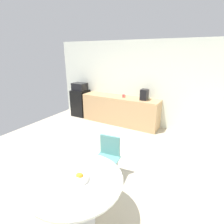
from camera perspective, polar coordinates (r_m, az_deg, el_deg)
ground_plane at (r=3.71m, az=-9.82°, el=-18.82°), size 6.00×6.00×0.00m
wall_back at (r=5.65m, az=8.87°, el=9.01°), size 6.00×0.10×2.60m
counter_block at (r=5.74m, az=2.60°, el=0.60°), size 2.54×0.60×0.90m
mini_fridge at (r=6.58m, az=-10.13°, el=2.95°), size 0.54×0.54×0.95m
microwave at (r=6.44m, az=-10.44°, el=8.11°), size 0.48×0.38×0.26m
round_table at (r=2.49m, az=-11.45°, el=-22.75°), size 1.19×1.19×0.74m
chair_teal at (r=3.25m, az=-1.28°, el=-13.25°), size 0.47×0.47×0.83m
fruit_bowl at (r=2.35m, az=-10.58°, el=-20.24°), size 0.23×0.23×0.11m
mug_white at (r=5.53m, az=3.76°, el=5.24°), size 0.13×0.08×0.09m
mug_green at (r=5.36m, az=11.25°, el=4.48°), size 0.13×0.08×0.09m
coffee_maker at (r=5.28m, az=10.45°, el=5.56°), size 0.20×0.24×0.32m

